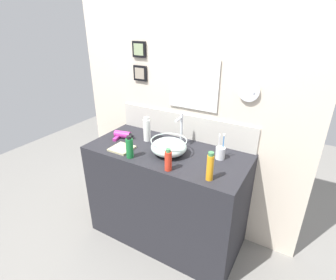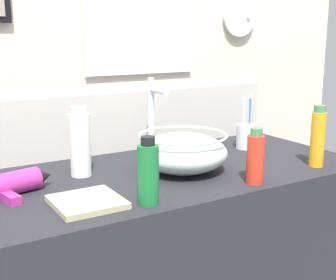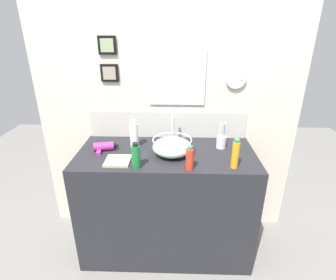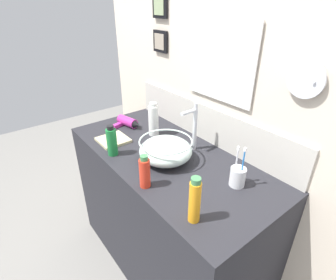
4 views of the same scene
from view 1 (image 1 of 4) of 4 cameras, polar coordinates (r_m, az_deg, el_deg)
ground_plane at (r=2.67m, az=-0.26°, el=-19.66°), size 6.00×6.00×0.00m
vanity_counter at (r=2.38m, az=-0.28°, el=-11.97°), size 1.33×0.62×0.89m
back_panel at (r=2.30m, az=4.03°, el=8.21°), size 2.16×0.09×2.44m
glass_bowl_sink at (r=2.06m, az=0.19°, el=-1.47°), size 0.29×0.29×0.12m
faucet at (r=2.18m, az=2.81°, el=2.80°), size 0.02×0.11×0.28m
hair_drier at (r=2.39m, az=-9.63°, el=1.08°), size 0.20×0.16×0.06m
toothbrush_cup at (r=2.04m, az=11.31°, el=-2.75°), size 0.07×0.07×0.21m
soap_dispenser at (r=1.84m, az=0.05°, el=-4.45°), size 0.05×0.05×0.17m
shampoo_bottle at (r=2.03m, az=-8.37°, el=-1.63°), size 0.06×0.06×0.18m
spray_bottle at (r=1.75m, az=9.15°, el=-5.76°), size 0.05×0.05×0.21m
lotion_bottle at (r=2.29m, az=-4.60°, el=2.30°), size 0.06×0.06×0.22m
hand_towel at (r=2.19m, az=-9.99°, el=-1.82°), size 0.17×0.17×0.02m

